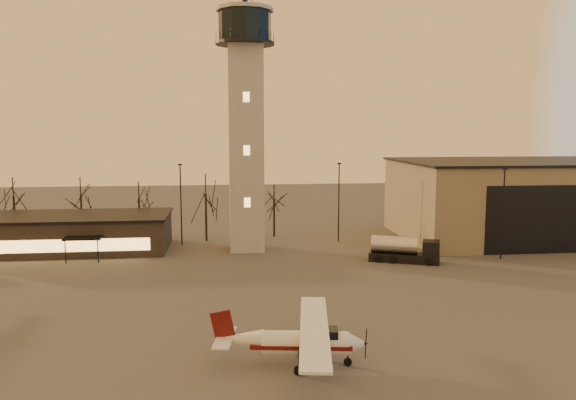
{
  "coord_description": "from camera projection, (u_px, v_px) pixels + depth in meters",
  "views": [
    {
      "loc": [
        -2.57,
        -36.25,
        14.41
      ],
      "look_at": [
        3.04,
        13.0,
        8.13
      ],
      "focal_mm": 35.0,
      "sensor_mm": 36.0,
      "label": 1
    }
  ],
  "objects": [
    {
      "name": "tree_row",
      "position": [
        140.0,
        194.0,
        74.15
      ],
      "size": [
        37.2,
        9.2,
        8.8
      ],
      "color": "black",
      "rests_on": "ground"
    },
    {
      "name": "terminal",
      "position": [
        61.0,
        233.0,
        66.62
      ],
      "size": [
        25.4,
        12.2,
        4.3
      ],
      "color": "black",
      "rests_on": "ground"
    },
    {
      "name": "control_tower",
      "position": [
        246.0,
        113.0,
        65.35
      ],
      "size": [
        6.8,
        6.8,
        32.6
      ],
      "color": "#9D9B95",
      "rests_on": "ground"
    },
    {
      "name": "hangar",
      "position": [
        516.0,
        199.0,
        74.72
      ],
      "size": [
        30.6,
        20.6,
        10.3
      ],
      "color": "#837055",
      "rests_on": "ground"
    },
    {
      "name": "ground",
      "position": [
        265.0,
        344.0,
        37.83
      ],
      "size": [
        220.0,
        220.0,
        0.0
      ],
      "primitive_type": "plane",
      "color": "#43403E",
      "rests_on": "ground"
    },
    {
      "name": "light_poles",
      "position": [
        250.0,
        204.0,
        67.77
      ],
      "size": [
        58.5,
        12.25,
        10.14
      ],
      "color": "black",
      "rests_on": "ground"
    },
    {
      "name": "fuel_truck",
      "position": [
        404.0,
        252.0,
        61.16
      ],
      "size": [
        7.76,
        4.74,
        2.78
      ],
      "rotation": [
        0.0,
        0.0,
        -0.38
      ],
      "color": "black",
      "rests_on": "ground"
    },
    {
      "name": "cessna_front",
      "position": [
        307.0,
        347.0,
        34.28
      ],
      "size": [
        10.08,
        12.7,
        3.49
      ],
      "rotation": [
        0.0,
        0.0,
        -0.15
      ],
      "color": "silver",
      "rests_on": "ground"
    }
  ]
}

